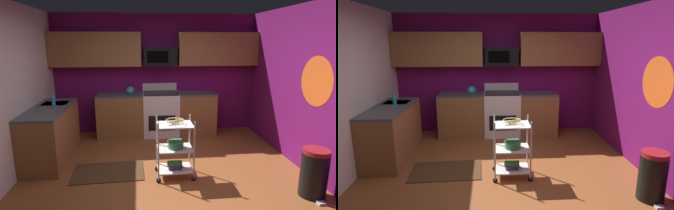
{
  "view_description": "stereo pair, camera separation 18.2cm",
  "coord_description": "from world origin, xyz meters",
  "views": [
    {
      "loc": [
        -0.36,
        -3.7,
        2.03
      ],
      "look_at": [
        0.07,
        0.44,
        1.05
      ],
      "focal_mm": 29.41,
      "sensor_mm": 36.0,
      "label": 1
    },
    {
      "loc": [
        -0.18,
        -3.72,
        2.03
      ],
      "look_at": [
        0.07,
        0.44,
        1.05
      ],
      "focal_mm": 29.41,
      "sensor_mm": 36.0,
      "label": 2
    }
  ],
  "objects": [
    {
      "name": "rolling_cart",
      "position": [
        0.14,
        0.14,
        0.45
      ],
      "size": [
        0.59,
        0.41,
        0.91
      ],
      "color": "silver",
      "rests_on": "ground"
    },
    {
      "name": "fruit_bowl",
      "position": [
        0.14,
        0.14,
        0.88
      ],
      "size": [
        0.27,
        0.27,
        0.07
      ],
      "color": "silver",
      "rests_on": "rolling_cart"
    },
    {
      "name": "wall_flower_decal",
      "position": [
        2.2,
        0.02,
        1.45
      ],
      "size": [
        0.0,
        0.74,
        0.74
      ],
      "primitive_type": "cylinder",
      "rotation": [
        0.0,
        1.57,
        0.0
      ],
      "color": "#E5591E"
    },
    {
      "name": "floor",
      "position": [
        0.0,
        0.0,
        -0.02
      ],
      "size": [
        4.4,
        4.8,
        0.04
      ],
      "primitive_type": "cube",
      "color": "brown",
      "rests_on": "ground"
    },
    {
      "name": "dish_soap_bottle",
      "position": [
        -1.85,
        1.1,
        1.02
      ],
      "size": [
        0.06,
        0.06,
        0.2
      ],
      "primitive_type": "cylinder",
      "color": "#2D8CBF",
      "rests_on": "counter_run"
    },
    {
      "name": "upper_cabinets",
      "position": [
        -0.02,
        2.23,
        1.85
      ],
      "size": [
        4.4,
        0.33,
        0.7
      ],
      "color": "brown"
    },
    {
      "name": "mixing_bowl_large",
      "position": [
        0.15,
        0.14,
        0.52
      ],
      "size": [
        0.25,
        0.25,
        0.11
      ],
      "color": "#387F4C",
      "rests_on": "rolling_cart"
    },
    {
      "name": "wall_right",
      "position": [
        2.23,
        0.0,
        1.3
      ],
      "size": [
        0.06,
        4.8,
        2.6
      ],
      "primitive_type": "cube",
      "color": "#6B1156",
      "rests_on": "ground"
    },
    {
      "name": "wall_back",
      "position": [
        0.0,
        2.43,
        1.3
      ],
      "size": [
        4.52,
        0.06,
        2.6
      ],
      "primitive_type": "cube",
      "color": "#6B1156",
      "rests_on": "ground"
    },
    {
      "name": "floor_rug",
      "position": [
        -0.89,
        0.36,
        0.01
      ],
      "size": [
        1.13,
        0.74,
        0.01
      ],
      "primitive_type": "cube",
      "rotation": [
        0.0,
        0.0,
        0.04
      ],
      "color": "#472D19",
      "rests_on": "ground"
    },
    {
      "name": "counter_run",
      "position": [
        -0.75,
        1.67,
        0.46
      ],
      "size": [
        3.47,
        2.2,
        0.92
      ],
      "color": "brown",
      "rests_on": "ground"
    },
    {
      "name": "trash_can",
      "position": [
        1.9,
        -0.6,
        0.33
      ],
      "size": [
        0.34,
        0.42,
        0.66
      ],
      "color": "black",
      "rests_on": "ground"
    },
    {
      "name": "microwave",
      "position": [
        0.08,
        2.21,
        1.7
      ],
      "size": [
        0.7,
        0.39,
        0.4
      ],
      "color": "black"
    },
    {
      "name": "oven_range",
      "position": [
        0.08,
        2.1,
        0.48
      ],
      "size": [
        0.76,
        0.65,
        1.1
      ],
      "color": "white",
      "rests_on": "ground"
    },
    {
      "name": "kettle",
      "position": [
        -0.57,
        2.1,
        1.0
      ],
      "size": [
        0.21,
        0.18,
        0.26
      ],
      "color": "teal",
      "rests_on": "counter_run"
    },
    {
      "name": "book_stack",
      "position": [
        0.14,
        0.14,
        0.18
      ],
      "size": [
        0.24,
        0.18,
        0.1
      ],
      "color": "#1E4C8C",
      "rests_on": "rolling_cart"
    }
  ]
}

